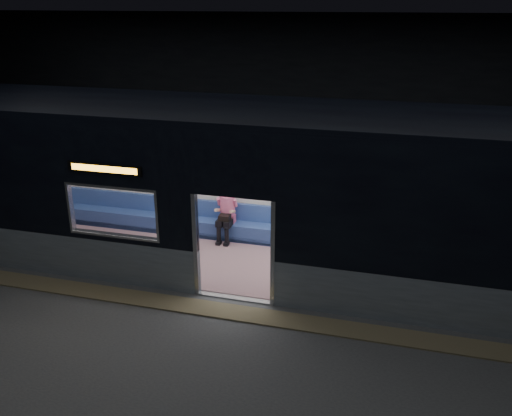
% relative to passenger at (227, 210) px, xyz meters
% --- Properties ---
extents(station_floor, '(24.00, 14.00, 0.01)m').
position_rel_passenger_xyz_m(station_floor, '(0.96, -3.55, -0.77)').
color(station_floor, '#47494C').
rests_on(station_floor, ground).
extents(station_envelope, '(24.00, 14.00, 5.00)m').
position_rel_passenger_xyz_m(station_envelope, '(0.96, -3.55, 2.90)').
color(station_envelope, black).
rests_on(station_envelope, station_floor).
extents(tactile_strip, '(22.80, 0.50, 0.03)m').
position_rel_passenger_xyz_m(tactile_strip, '(0.96, -3.00, -0.75)').
color(tactile_strip, '#8C7F59').
rests_on(tactile_strip, station_floor).
extents(metro_car, '(18.00, 3.04, 3.35)m').
position_rel_passenger_xyz_m(metro_car, '(0.96, -1.00, 1.08)').
color(metro_car, '#919DAD').
rests_on(metro_car, station_floor).
extents(passenger, '(0.40, 0.65, 1.28)m').
position_rel_passenger_xyz_m(passenger, '(0.00, 0.00, 0.00)').
color(passenger, black).
rests_on(passenger, metro_car).
extents(handbag, '(0.32, 0.30, 0.13)m').
position_rel_passenger_xyz_m(handbag, '(0.02, -0.20, -0.10)').
color(handbag, black).
rests_on(handbag, passenger).
extents(transit_map, '(1.10, 0.03, 0.72)m').
position_rel_passenger_xyz_m(transit_map, '(3.62, 0.31, 0.75)').
color(transit_map, white).
rests_on(transit_map, metro_car).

